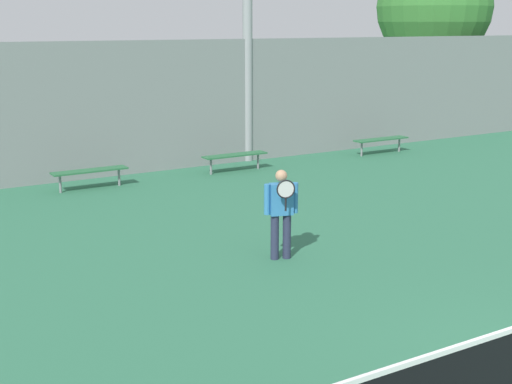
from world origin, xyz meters
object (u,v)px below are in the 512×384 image
tennis_player (281,209)px  bench_by_gate (235,156)px  bench_courtside_far (381,140)px  tree_green_tall (434,7)px  bench_adjacent_court (90,172)px

tennis_player → bench_by_gate: size_ratio=0.84×
bench_courtside_far → bench_by_gate: 5.12m
bench_courtside_far → bench_by_gate: same height
bench_by_gate → tree_green_tall: size_ratio=0.27×
bench_courtside_far → bench_by_gate: (-5.12, -0.00, -0.00)m
tennis_player → tree_green_tall: 17.81m
tennis_player → bench_courtside_far: tennis_player is taller
bench_courtside_far → tree_green_tall: 8.05m
tennis_player → bench_courtside_far: bearing=57.7°
bench_adjacent_court → tree_green_tall: size_ratio=0.27×
tennis_player → bench_adjacent_court: (-1.05, 6.73, -0.44)m
bench_courtside_far → bench_adjacent_court: same height
bench_by_gate → tree_green_tall: (10.90, 3.86, 4.05)m
tennis_player → bench_adjacent_court: tennis_player is taller
tennis_player → bench_adjacent_court: bearing=116.8°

